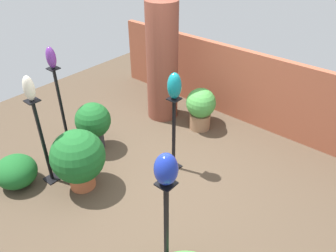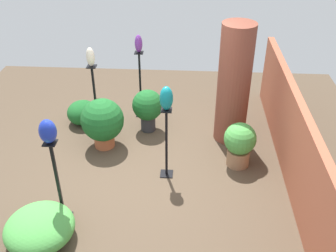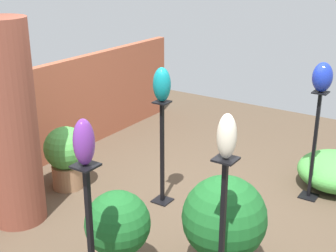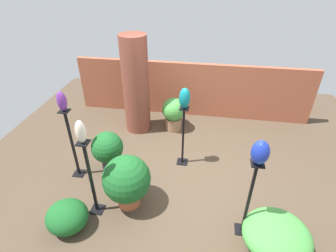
# 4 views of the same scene
# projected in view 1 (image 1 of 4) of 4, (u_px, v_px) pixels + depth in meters

# --- Properties ---
(ground_plane) EXTENTS (8.00, 8.00, 0.00)m
(ground_plane) POSITION_uv_depth(u_px,v_px,m) (158.00, 178.00, 4.82)
(ground_plane) COLOR #4C3D2D
(brick_wall_back) EXTENTS (5.60, 0.12, 1.33)m
(brick_wall_back) POSITION_uv_depth(u_px,v_px,m) (241.00, 85.00, 5.89)
(brick_wall_back) COLOR #9E5138
(brick_wall_back) RESTS_ON ground
(brick_pillar) EXTENTS (0.56, 0.56, 2.12)m
(brick_pillar) POSITION_uv_depth(u_px,v_px,m) (162.00, 63.00, 5.74)
(brick_pillar) COLOR brown
(brick_pillar) RESTS_ON ground
(pedestal_teal) EXTENTS (0.20, 0.20, 1.20)m
(pedestal_teal) POSITION_uv_depth(u_px,v_px,m) (174.00, 138.00, 4.73)
(pedestal_teal) COLOR black
(pedestal_teal) RESTS_ON ground
(pedestal_cobalt) EXTENTS (0.20, 0.20, 1.28)m
(pedestal_cobalt) POSITION_uv_depth(u_px,v_px,m) (166.00, 234.00, 3.28)
(pedestal_cobalt) COLOR black
(pedestal_cobalt) RESTS_ON ground
(pedestal_ivory) EXTENTS (0.20, 0.20, 1.32)m
(pedestal_ivory) POSITION_uv_depth(u_px,v_px,m) (44.00, 146.00, 4.47)
(pedestal_ivory) COLOR black
(pedestal_ivory) RESTS_ON ground
(pedestal_violet) EXTENTS (0.20, 0.20, 1.33)m
(pedestal_violet) POSITION_uv_depth(u_px,v_px,m) (62.00, 109.00, 5.28)
(pedestal_violet) COLOR black
(pedestal_violet) RESTS_ON ground
(art_vase_teal) EXTENTS (0.19, 0.19, 0.37)m
(art_vase_teal) POSITION_uv_depth(u_px,v_px,m) (174.00, 86.00, 4.27)
(art_vase_teal) COLOR #0F727A
(art_vase_teal) RESTS_ON pedestal_teal
(art_vase_cobalt) EXTENTS (0.22, 0.22, 0.32)m
(art_vase_cobalt) POSITION_uv_depth(u_px,v_px,m) (166.00, 169.00, 2.81)
(art_vase_cobalt) COLOR #192D9E
(art_vase_cobalt) RESTS_ON pedestal_cobalt
(art_vase_ivory) EXTENTS (0.13, 0.14, 0.33)m
(art_vase_ivory) POSITION_uv_depth(u_px,v_px,m) (29.00, 88.00, 3.99)
(art_vase_ivory) COLOR beige
(art_vase_ivory) RESTS_ON pedestal_ivory
(art_vase_violet) EXTENTS (0.15, 0.14, 0.33)m
(art_vase_violet) POSITION_uv_depth(u_px,v_px,m) (51.00, 58.00, 4.80)
(art_vase_violet) COLOR #6B2D8C
(art_vase_violet) RESTS_ON pedestal_violet
(potted_plant_near_pillar) EXTENTS (0.57, 0.57, 0.81)m
(potted_plant_near_pillar) POSITION_uv_depth(u_px,v_px,m) (93.00, 122.00, 5.19)
(potted_plant_near_pillar) COLOR #2D2D33
(potted_plant_near_pillar) RESTS_ON ground
(potted_plant_walkway_edge) EXTENTS (0.74, 0.74, 0.90)m
(potted_plant_walkway_edge) POSITION_uv_depth(u_px,v_px,m) (78.00, 158.00, 4.41)
(potted_plant_walkway_edge) COLOR #B25B38
(potted_plant_walkway_edge) RESTS_ON ground
(potted_plant_back_center) EXTENTS (0.52, 0.52, 0.77)m
(potted_plant_back_center) POSITION_uv_depth(u_px,v_px,m) (201.00, 107.00, 5.71)
(potted_plant_back_center) COLOR #936B4C
(potted_plant_back_center) RESTS_ON ground
(foliage_bed_west) EXTENTS (0.60, 0.57, 0.45)m
(foliage_bed_west) POSITION_uv_depth(u_px,v_px,m) (16.00, 171.00, 4.61)
(foliage_bed_west) COLOR #195923
(foliage_bed_west) RESTS_ON ground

